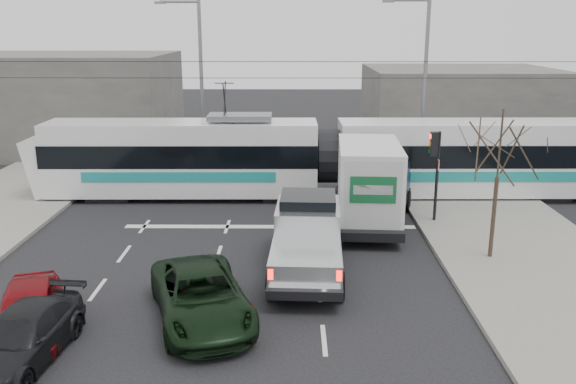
{
  "coord_description": "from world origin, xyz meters",
  "views": [
    {
      "loc": [
        0.9,
        -16.92,
        7.72
      ],
      "look_at": [
        0.72,
        4.67,
        1.8
      ],
      "focal_mm": 38.0,
      "sensor_mm": 36.0,
      "label": 1
    }
  ],
  "objects_px": {
    "street_lamp_far": "(198,76)",
    "red_car": "(29,310)",
    "navy_pickup": "(379,191)",
    "street_lamp_near": "(421,79)",
    "bare_tree": "(500,151)",
    "tram": "(327,158)",
    "silver_pickup": "(307,235)",
    "traffic_signal": "(435,157)",
    "green_car": "(201,296)",
    "dark_car": "(22,337)",
    "box_truck": "(368,183)"
  },
  "relations": [
    {
      "from": "tram",
      "to": "box_truck",
      "type": "bearing_deg",
      "value": -70.96
    },
    {
      "from": "bare_tree",
      "to": "tram",
      "type": "xyz_separation_m",
      "value": [
        -5.15,
        7.95,
        -1.93
      ]
    },
    {
      "from": "traffic_signal",
      "to": "silver_pickup",
      "type": "relative_size",
      "value": 0.57
    },
    {
      "from": "green_car",
      "to": "street_lamp_far",
      "type": "bearing_deg",
      "value": 80.37
    },
    {
      "from": "street_lamp_near",
      "to": "red_car",
      "type": "height_order",
      "value": "street_lamp_near"
    },
    {
      "from": "street_lamp_far",
      "to": "silver_pickup",
      "type": "relative_size",
      "value": 1.42
    },
    {
      "from": "tram",
      "to": "navy_pickup",
      "type": "distance_m",
      "value": 3.99
    },
    {
      "from": "dark_car",
      "to": "bare_tree",
      "type": "bearing_deg",
      "value": 32.08
    },
    {
      "from": "navy_pickup",
      "to": "street_lamp_near",
      "type": "bearing_deg",
      "value": 84.13
    },
    {
      "from": "bare_tree",
      "to": "green_car",
      "type": "bearing_deg",
      "value": -154.29
    },
    {
      "from": "tram",
      "to": "silver_pickup",
      "type": "height_order",
      "value": "tram"
    },
    {
      "from": "green_car",
      "to": "red_car",
      "type": "relative_size",
      "value": 1.27
    },
    {
      "from": "tram",
      "to": "green_car",
      "type": "relative_size",
      "value": 5.15
    },
    {
      "from": "traffic_signal",
      "to": "street_lamp_near",
      "type": "xyz_separation_m",
      "value": [
        0.84,
        7.5,
        2.37
      ]
    },
    {
      "from": "dark_car",
      "to": "traffic_signal",
      "type": "bearing_deg",
      "value": 46.92
    },
    {
      "from": "street_lamp_far",
      "to": "red_car",
      "type": "bearing_deg",
      "value": -95.18
    },
    {
      "from": "traffic_signal",
      "to": "street_lamp_near",
      "type": "bearing_deg",
      "value": 83.59
    },
    {
      "from": "bare_tree",
      "to": "red_car",
      "type": "xyz_separation_m",
      "value": [
        -13.48,
        -5.21,
        -3.12
      ]
    },
    {
      "from": "green_car",
      "to": "dark_car",
      "type": "bearing_deg",
      "value": -169.59
    },
    {
      "from": "traffic_signal",
      "to": "box_truck",
      "type": "relative_size",
      "value": 0.53
    },
    {
      "from": "street_lamp_far",
      "to": "box_truck",
      "type": "height_order",
      "value": "street_lamp_far"
    },
    {
      "from": "traffic_signal",
      "to": "green_car",
      "type": "distance_m",
      "value": 11.81
    },
    {
      "from": "street_lamp_near",
      "to": "street_lamp_far",
      "type": "distance_m",
      "value": 11.67
    },
    {
      "from": "box_truck",
      "to": "green_car",
      "type": "xyz_separation_m",
      "value": [
        -5.43,
        -8.4,
        -0.96
      ]
    },
    {
      "from": "traffic_signal",
      "to": "street_lamp_far",
      "type": "relative_size",
      "value": 0.4
    },
    {
      "from": "street_lamp_far",
      "to": "navy_pickup",
      "type": "xyz_separation_m",
      "value": [
        8.58,
        -8.97,
        -3.91
      ]
    },
    {
      "from": "bare_tree",
      "to": "tram",
      "type": "distance_m",
      "value": 9.66
    },
    {
      "from": "silver_pickup",
      "to": "street_lamp_far",
      "type": "bearing_deg",
      "value": 113.98
    },
    {
      "from": "dark_car",
      "to": "street_lamp_near",
      "type": "bearing_deg",
      "value": 60.18
    },
    {
      "from": "street_lamp_near",
      "to": "silver_pickup",
      "type": "bearing_deg",
      "value": -115.97
    },
    {
      "from": "silver_pickup",
      "to": "red_car",
      "type": "bearing_deg",
      "value": -145.51
    },
    {
      "from": "green_car",
      "to": "red_car",
      "type": "bearing_deg",
      "value": 172.5
    },
    {
      "from": "bare_tree",
      "to": "red_car",
      "type": "relative_size",
      "value": 1.28
    },
    {
      "from": "street_lamp_far",
      "to": "red_car",
      "type": "distance_m",
      "value": 19.31
    },
    {
      "from": "box_truck",
      "to": "green_car",
      "type": "relative_size",
      "value": 1.37
    },
    {
      "from": "navy_pickup",
      "to": "green_car",
      "type": "bearing_deg",
      "value": -106.84
    },
    {
      "from": "street_lamp_near",
      "to": "silver_pickup",
      "type": "relative_size",
      "value": 1.42
    },
    {
      "from": "bare_tree",
      "to": "street_lamp_near",
      "type": "height_order",
      "value": "street_lamp_near"
    },
    {
      "from": "box_truck",
      "to": "traffic_signal",
      "type": "bearing_deg",
      "value": 3.45
    },
    {
      "from": "navy_pickup",
      "to": "dark_car",
      "type": "height_order",
      "value": "navy_pickup"
    },
    {
      "from": "traffic_signal",
      "to": "navy_pickup",
      "type": "relative_size",
      "value": 0.59
    },
    {
      "from": "bare_tree",
      "to": "silver_pickup",
      "type": "height_order",
      "value": "bare_tree"
    },
    {
      "from": "street_lamp_far",
      "to": "box_truck",
      "type": "xyz_separation_m",
      "value": [
        8.06,
        -9.51,
        -3.45
      ]
    },
    {
      "from": "tram",
      "to": "red_car",
      "type": "xyz_separation_m",
      "value": [
        -8.33,
        -13.16,
        -1.19
      ]
    },
    {
      "from": "traffic_signal",
      "to": "tram",
      "type": "relative_size",
      "value": 0.14
    },
    {
      "from": "navy_pickup",
      "to": "dark_car",
      "type": "distance_m",
      "value": 14.85
    },
    {
      "from": "street_lamp_near",
      "to": "green_car",
      "type": "xyz_separation_m",
      "value": [
        -8.87,
        -15.91,
        -4.42
      ]
    },
    {
      "from": "tram",
      "to": "navy_pickup",
      "type": "relative_size",
      "value": 4.2
    },
    {
      "from": "bare_tree",
      "to": "green_car",
      "type": "relative_size",
      "value": 1.0
    },
    {
      "from": "bare_tree",
      "to": "tram",
      "type": "relative_size",
      "value": 0.19
    }
  ]
}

